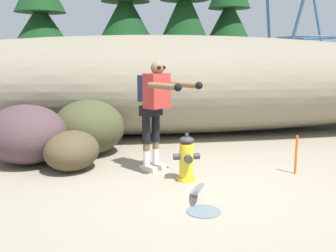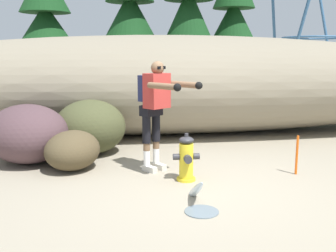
{
  "view_description": "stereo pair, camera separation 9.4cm",
  "coord_description": "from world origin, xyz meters",
  "px_view_note": "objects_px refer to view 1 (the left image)",
  "views": [
    {
      "loc": [
        -1.11,
        -4.98,
        1.8
      ],
      "look_at": [
        -0.4,
        0.64,
        0.75
      ],
      "focal_mm": 41.54,
      "sensor_mm": 36.0,
      "label": 1
    },
    {
      "loc": [
        -1.02,
        -5.0,
        1.8
      ],
      "look_at": [
        -0.4,
        0.64,
        0.75
      ],
      "focal_mm": 41.54,
      "sensor_mm": 36.0,
      "label": 2
    }
  ],
  "objects_px": {
    "boulder_large": "(26,134)",
    "survey_stake": "(296,155)",
    "fire_hydrant": "(187,159)",
    "utility_worker": "(156,102)",
    "boulder_mid": "(72,151)",
    "boulder_small": "(89,127)"
  },
  "relations": [
    {
      "from": "boulder_large",
      "to": "survey_stake",
      "type": "height_order",
      "value": "boulder_large"
    },
    {
      "from": "boulder_mid",
      "to": "boulder_small",
      "type": "height_order",
      "value": "boulder_small"
    },
    {
      "from": "fire_hydrant",
      "to": "utility_worker",
      "type": "xyz_separation_m",
      "value": [
        -0.4,
        0.5,
        0.77
      ]
    },
    {
      "from": "boulder_large",
      "to": "boulder_small",
      "type": "xyz_separation_m",
      "value": [
        0.98,
        0.5,
        0.0
      ]
    },
    {
      "from": "fire_hydrant",
      "to": "boulder_large",
      "type": "distance_m",
      "value": 2.78
    },
    {
      "from": "boulder_small",
      "to": "survey_stake",
      "type": "height_order",
      "value": "boulder_small"
    },
    {
      "from": "fire_hydrant",
      "to": "boulder_mid",
      "type": "relative_size",
      "value": 0.72
    },
    {
      "from": "fire_hydrant",
      "to": "utility_worker",
      "type": "distance_m",
      "value": 1.0
    },
    {
      "from": "utility_worker",
      "to": "survey_stake",
      "type": "bearing_deg",
      "value": 40.84
    },
    {
      "from": "fire_hydrant",
      "to": "utility_worker",
      "type": "height_order",
      "value": "utility_worker"
    },
    {
      "from": "fire_hydrant",
      "to": "boulder_mid",
      "type": "xyz_separation_m",
      "value": [
        -1.7,
        0.74,
        -0.01
      ]
    },
    {
      "from": "boulder_mid",
      "to": "boulder_small",
      "type": "bearing_deg",
      "value": 78.78
    },
    {
      "from": "boulder_large",
      "to": "boulder_mid",
      "type": "xyz_separation_m",
      "value": [
        0.79,
        -0.49,
        -0.18
      ]
    },
    {
      "from": "fire_hydrant",
      "to": "boulder_large",
      "type": "bearing_deg",
      "value": 153.65
    },
    {
      "from": "fire_hydrant",
      "to": "survey_stake",
      "type": "bearing_deg",
      "value": 3.53
    },
    {
      "from": "survey_stake",
      "to": "boulder_large",
      "type": "bearing_deg",
      "value": 164.98
    },
    {
      "from": "fire_hydrant",
      "to": "survey_stake",
      "type": "relative_size",
      "value": 1.16
    },
    {
      "from": "utility_worker",
      "to": "boulder_mid",
      "type": "bearing_deg",
      "value": -138.62
    },
    {
      "from": "boulder_mid",
      "to": "boulder_small",
      "type": "xyz_separation_m",
      "value": [
        0.2,
        0.99,
        0.19
      ]
    },
    {
      "from": "boulder_large",
      "to": "fire_hydrant",
      "type": "bearing_deg",
      "value": -26.35
    },
    {
      "from": "fire_hydrant",
      "to": "boulder_large",
      "type": "relative_size",
      "value": 0.49
    },
    {
      "from": "boulder_small",
      "to": "boulder_mid",
      "type": "bearing_deg",
      "value": -101.22
    }
  ]
}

